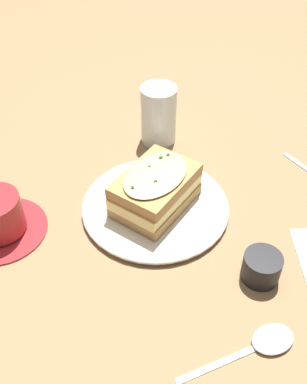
{
  "coord_description": "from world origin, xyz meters",
  "views": [
    {
      "loc": [
        -0.0,
        0.52,
        0.55
      ],
      "look_at": [
        -0.0,
        -0.02,
        0.04
      ],
      "focal_mm": 42.0,
      "sensor_mm": 36.0,
      "label": 1
    }
  ],
  "objects_px": {
    "sandwich": "(155,189)",
    "dinner_plate": "(154,206)",
    "spoon": "(264,342)",
    "condiment_pot": "(259,267)",
    "water_glass": "(157,115)"
  },
  "relations": [
    {
      "from": "sandwich",
      "to": "dinner_plate",
      "type": "bearing_deg",
      "value": 23.77
    },
    {
      "from": "dinner_plate",
      "to": "condiment_pot",
      "type": "distance_m",
      "value": 0.21
    },
    {
      "from": "dinner_plate",
      "to": "water_glass",
      "type": "distance_m",
      "value": 0.21
    },
    {
      "from": "condiment_pot",
      "to": "spoon",
      "type": "bearing_deg",
      "value": 85.31
    },
    {
      "from": "sandwich",
      "to": "water_glass",
      "type": "height_order",
      "value": "water_glass"
    },
    {
      "from": "condiment_pot",
      "to": "water_glass",
      "type": "bearing_deg",
      "value": -66.29
    },
    {
      "from": "dinner_plate",
      "to": "spoon",
      "type": "height_order",
      "value": "dinner_plate"
    },
    {
      "from": "spoon",
      "to": "condiment_pot",
      "type": "height_order",
      "value": "condiment_pot"
    },
    {
      "from": "spoon",
      "to": "condiment_pot",
      "type": "relative_size",
      "value": 2.92
    },
    {
      "from": "sandwich",
      "to": "condiment_pot",
      "type": "height_order",
      "value": "sandwich"
    },
    {
      "from": "dinner_plate",
      "to": "spoon",
      "type": "xyz_separation_m",
      "value": [
        -0.14,
        0.25,
        -0.0
      ]
    },
    {
      "from": "dinner_plate",
      "to": "sandwich",
      "type": "xyz_separation_m",
      "value": [
        -0.0,
        -0.0,
        0.04
      ]
    },
    {
      "from": "sandwich",
      "to": "condiment_pot",
      "type": "distance_m",
      "value": 0.21
    },
    {
      "from": "water_glass",
      "to": "dinner_plate",
      "type": "bearing_deg",
      "value": 88.59
    },
    {
      "from": "spoon",
      "to": "sandwich",
      "type": "bearing_deg",
      "value": -173.42
    }
  ]
}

